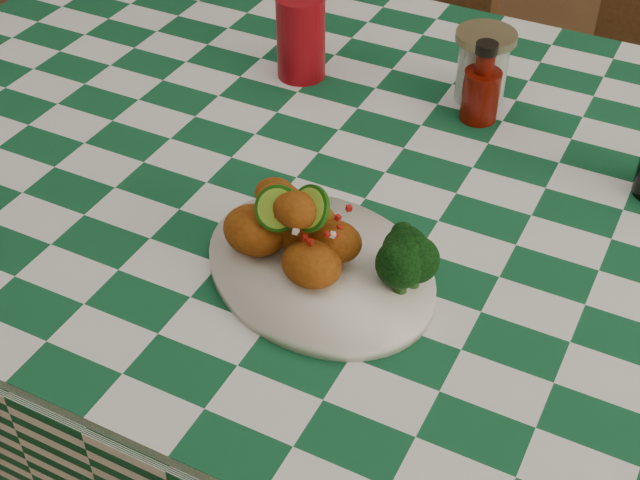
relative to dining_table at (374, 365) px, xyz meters
The scene contains 9 objects.
dining_table is the anchor object (origin of this frame).
plate 0.46m from the dining_table, 86.37° to the right, with size 0.30×0.24×0.02m, color white, non-canonical shape.
fried_chicken_pile 0.51m from the dining_table, 92.82° to the right, with size 0.15×0.11×0.10m, color #91450E, non-canonical shape.
broccoli_side 0.50m from the dining_table, 64.34° to the right, with size 0.09×0.09×0.07m, color black, non-canonical shape.
red_tumbler 0.54m from the dining_table, 141.41° to the left, with size 0.08×0.08×0.13m, color maroon.
ketchup_bottle 0.50m from the dining_table, 70.29° to the left, with size 0.05×0.05×0.12m, color #5E0C04, non-canonical shape.
mason_jar 0.51m from the dining_table, 78.46° to the left, with size 0.09×0.09×0.11m, color #B2BCBA, non-canonical shape.
wooden_chair_left 0.80m from the dining_table, 118.00° to the left, with size 0.46×0.48×1.00m, color #472814, non-canonical shape.
wooden_chair_right 0.81m from the dining_table, 71.13° to the left, with size 0.39×0.40×0.84m, color #472814, non-canonical shape.
Camera 1 is at (0.37, -0.91, 1.51)m, focal length 50.00 mm.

